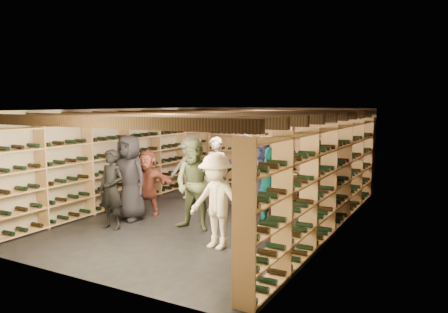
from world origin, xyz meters
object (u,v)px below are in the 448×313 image
person_8 (276,184)px  person_11 (244,170)px  crate_stack_right (287,186)px  crate_stack_left (267,198)px  crate_loose (272,203)px  person_2 (195,185)px  person_6 (261,177)px  person_4 (269,189)px  person_9 (189,169)px  person_1 (111,189)px  person_10 (239,179)px  person_12 (317,182)px  person_3 (216,201)px  person_7 (216,174)px  person_5 (147,182)px  person_0 (129,178)px

person_8 → person_11: 1.50m
crate_stack_right → person_8: (0.52, -2.07, 0.44)m
crate_stack_left → crate_loose: crate_stack_left is taller
person_2 → person_6: size_ratio=1.10×
crate_stack_left → person_4: 2.02m
person_2 → crate_stack_left: bearing=74.2°
crate_stack_right → person_9: size_ratio=0.42×
crate_loose → person_11: bearing=-163.4°
person_1 → person_6: 3.39m
person_10 → person_12: bearing=-5.7°
crate_loose → person_1: size_ratio=0.31×
person_6 → crate_stack_right: bearing=99.4°
person_3 → person_7: person_7 is taller
person_8 → person_11: person_11 is taller
person_7 → person_9: size_ratio=1.10×
person_2 → person_6: (0.59, 1.89, -0.08)m
person_2 → person_4: (1.33, 0.63, -0.08)m
crate_loose → person_8: person_8 is taller
person_2 → person_10: (0.04, 1.85, -0.17)m
person_11 → crate_loose: bearing=11.4°
person_3 → person_10: person_3 is taller
person_9 → crate_stack_right: bearing=17.6°
person_9 → person_11: 1.65m
person_5 → person_10: bearing=31.3°
person_1 → person_9: bearing=93.7°
person_11 → person_12: 2.21m
person_3 → person_9: person_3 is taller
person_1 → person_7: bearing=63.2°
person_4 → person_12: (0.66, 0.98, 0.04)m
person_0 → person_9: person_0 is taller
person_2 → person_5: size_ratio=1.24×
person_4 → person_2: bearing=-172.1°
person_1 → person_3: bearing=-0.4°
person_6 → person_10: person_6 is taller
person_1 → person_2: 1.71m
person_5 → person_7: person_7 is taller
person_4 → person_11: person_11 is taller
crate_stack_left → person_3: size_ratio=0.35×
person_10 → person_7: bearing=-139.6°
crate_stack_left → person_1: bearing=-123.3°
crate_stack_left → crate_stack_right: (0.07, 1.18, 0.08)m
crate_loose → person_1: person_1 is taller
person_1 → person_11: (1.46, 3.14, 0.09)m
person_8 → person_7: bearing=-165.7°
crate_loose → person_0: 3.58m
person_6 → person_11: (-0.67, 0.50, 0.05)m
person_0 → person_12: person_0 is taller
person_5 → person_2: bearing=-25.2°
person_6 → person_11: 0.83m
person_7 → person_4: bearing=-27.8°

